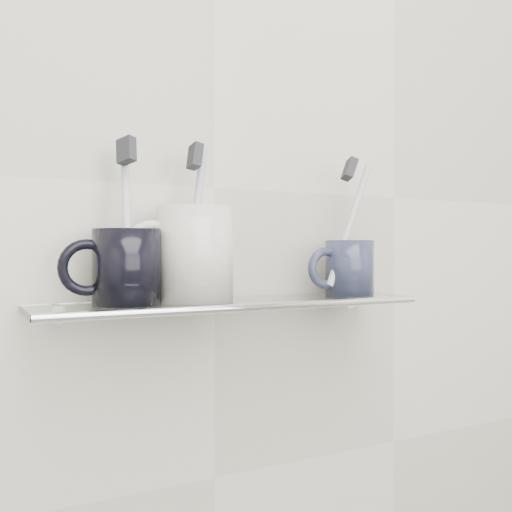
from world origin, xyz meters
TOP-DOWN VIEW (x-y plane):
  - wall_back at (0.00, 1.10)m, footprint 2.50×0.00m
  - shelf_glass at (0.00, 1.04)m, footprint 0.50×0.12m
  - shelf_rail at (0.00, 0.98)m, footprint 0.50×0.01m
  - bracket_left at (-0.21, 1.09)m, footprint 0.02×0.03m
  - bracket_right at (0.21, 1.09)m, footprint 0.02×0.03m
  - mug_left at (-0.14, 1.04)m, footprint 0.10×0.10m
  - mug_left_handle at (-0.18, 1.04)m, footprint 0.07×0.01m
  - toothbrush_left at (-0.14, 1.04)m, footprint 0.02×0.06m
  - bristles_left at (-0.14, 1.04)m, footprint 0.02×0.03m
  - mug_center at (-0.05, 1.04)m, footprint 0.11×0.11m
  - mug_center_handle at (-0.11, 1.04)m, footprint 0.08×0.01m
  - toothbrush_center at (-0.05, 1.04)m, footprint 0.05×0.04m
  - bristles_center at (-0.05, 1.04)m, footprint 0.02×0.03m
  - mug_right at (0.19, 1.04)m, footprint 0.09×0.09m
  - mug_right_handle at (0.15, 1.04)m, footprint 0.06×0.01m
  - toothbrush_right at (0.19, 1.04)m, footprint 0.09×0.02m
  - bristles_right at (0.19, 1.04)m, footprint 0.03×0.03m
  - chrome_cap at (0.20, 1.04)m, footprint 0.03×0.03m

SIDE VIEW (x-z plane):
  - bracket_left at x=-0.21m, z-range 1.08..1.09m
  - bracket_right at x=0.21m, z-range 1.08..1.09m
  - shelf_glass at x=0.00m, z-range 1.09..1.10m
  - shelf_rail at x=0.00m, z-range 1.09..1.10m
  - chrome_cap at x=0.20m, z-range 1.10..1.11m
  - mug_right at x=0.19m, z-range 1.10..1.18m
  - mug_right_handle at x=0.15m, z-range 1.11..1.17m
  - mug_left at x=-0.14m, z-range 1.10..1.19m
  - mug_left_handle at x=-0.18m, z-range 1.11..1.18m
  - mug_center at x=-0.05m, z-range 1.10..1.22m
  - mug_center_handle at x=-0.11m, z-range 1.12..1.20m
  - toothbrush_left at x=-0.14m, z-range 1.11..1.29m
  - toothbrush_center at x=-0.05m, z-range 1.11..1.29m
  - toothbrush_right at x=0.19m, z-range 1.11..1.29m
  - wall_back at x=0.00m, z-range 0.00..2.50m
  - bristles_left at x=-0.14m, z-range 1.26..1.30m
  - bristles_center at x=-0.05m, z-range 1.26..1.30m
  - bristles_right at x=0.19m, z-range 1.26..1.30m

